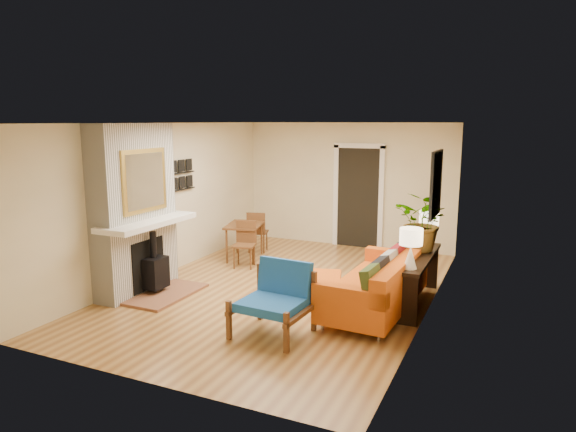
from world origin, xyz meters
name	(u,v)px	position (x,y,z in m)	size (l,w,h in m)	color
room_shell	(367,193)	(0.60, 2.63, 1.24)	(6.50, 6.50, 6.50)	#B38444
fireplace	(136,213)	(-2.00, -1.00, 1.24)	(1.09, 1.68, 2.60)	white
sofa	(381,285)	(1.65, -0.28, 0.39)	(1.07, 2.28, 0.88)	silver
ottoman	(318,284)	(0.63, -0.10, 0.20)	(0.85, 0.85, 0.34)	silver
blue_chair	(277,295)	(0.63, -1.52, 0.48)	(0.91, 0.89, 0.89)	brown
dining_table	(248,231)	(-1.39, 1.40, 0.55)	(0.94, 1.59, 0.83)	brown
console_table	(419,266)	(2.07, 0.20, 0.58)	(0.34, 1.85, 0.72)	black
lamp_near	(411,243)	(2.07, -0.49, 1.06)	(0.30, 0.30, 0.54)	white
lamp_far	(429,224)	(2.07, 0.91, 1.06)	(0.30, 0.30, 0.54)	white
houseplant	(424,222)	(2.06, 0.50, 1.17)	(0.80, 0.69, 0.89)	#1E5919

